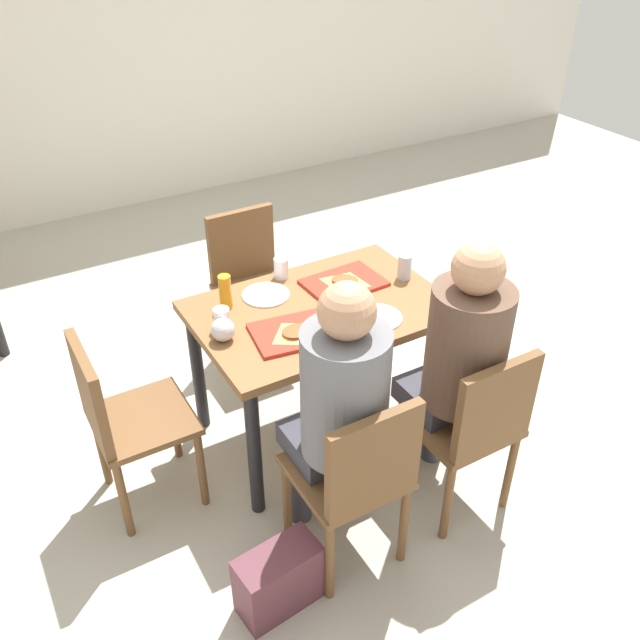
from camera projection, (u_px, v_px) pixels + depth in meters
name	position (u px, v px, depth m)	size (l,w,h in m)	color
ground_plane	(320.00, 428.00, 3.46)	(10.00, 10.00, 0.02)	#B2AD9E
back_wall	(101.00, 25.00, 4.97)	(10.00, 0.10, 2.80)	silver
main_table	(320.00, 325.00, 3.11)	(1.12, 0.75, 0.72)	brown
chair_near_left	(358.00, 474.00, 2.51)	(0.40, 0.40, 0.85)	brown
chair_near_right	(474.00, 423.00, 2.74)	(0.40, 0.40, 0.85)	brown
chair_far_side	(250.00, 276.00, 3.72)	(0.40, 0.40, 0.85)	brown
chair_left_end	(121.00, 415.00, 2.78)	(0.40, 0.40, 0.85)	brown
person_in_red	(339.00, 402.00, 2.48)	(0.32, 0.42, 1.26)	#383842
person_in_brown_jacket	(459.00, 356.00, 2.71)	(0.32, 0.42, 1.26)	#383842
tray_red_near	(296.00, 332.00, 2.87)	(0.36, 0.26, 0.02)	red
tray_red_far	(344.00, 283.00, 3.21)	(0.36, 0.26, 0.02)	red
paper_plate_center	(266.00, 295.00, 3.13)	(0.22, 0.22, 0.01)	white
paper_plate_near_edge	(377.00, 318.00, 2.97)	(0.22, 0.22, 0.01)	white
pizza_slice_a	(296.00, 332.00, 2.84)	(0.19, 0.17, 0.02)	tan
pizza_slice_b	(345.00, 281.00, 3.19)	(0.23, 0.23, 0.02)	tan
plastic_cup_a	(281.00, 268.00, 3.24)	(0.07, 0.07, 0.10)	white
plastic_cup_b	(365.00, 331.00, 2.80)	(0.07, 0.07, 0.10)	white
plastic_cup_c	(222.00, 319.00, 2.88)	(0.07, 0.07, 0.10)	white
soda_can	(405.00, 267.00, 3.23)	(0.07, 0.07, 0.12)	#B7BCC6
condiment_bottle	(225.00, 292.00, 3.00)	(0.06, 0.06, 0.16)	orange
foil_bundle	(223.00, 330.00, 2.81)	(0.10, 0.10, 0.10)	silver
handbag	(279.00, 579.00, 2.55)	(0.32, 0.16, 0.28)	#592D38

